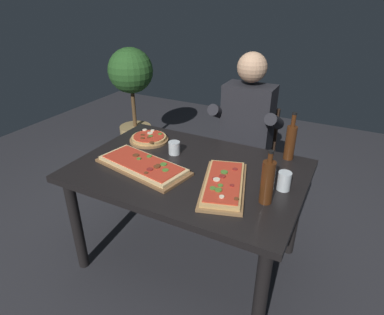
% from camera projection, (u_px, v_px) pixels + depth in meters
% --- Properties ---
extents(ground_plane, '(6.40, 6.40, 0.00)m').
position_uv_depth(ground_plane, '(189.00, 257.00, 2.37)').
color(ground_plane, '#2D2D33').
extents(dining_table, '(1.40, 0.96, 0.74)m').
position_uv_depth(dining_table, '(188.00, 181.00, 2.07)').
color(dining_table, black).
rests_on(dining_table, ground_plane).
extents(pizza_rectangular_front, '(0.64, 0.37, 0.05)m').
position_uv_depth(pizza_rectangular_front, '(143.00, 165.00, 2.02)').
color(pizza_rectangular_front, brown).
rests_on(pizza_rectangular_front, dining_table).
extents(pizza_rectangular_left, '(0.38, 0.57, 0.05)m').
position_uv_depth(pizza_rectangular_left, '(224.00, 184.00, 1.83)').
color(pizza_rectangular_left, olive).
rests_on(pizza_rectangular_left, dining_table).
extents(pizza_round_far, '(0.28, 0.28, 0.05)m').
position_uv_depth(pizza_round_far, '(149.00, 139.00, 2.38)').
color(pizza_round_far, olive).
rests_on(pizza_round_far, dining_table).
extents(wine_bottle_dark, '(0.07, 0.07, 0.32)m').
position_uv_depth(wine_bottle_dark, '(290.00, 141.00, 2.09)').
color(wine_bottle_dark, '#47230F').
rests_on(wine_bottle_dark, dining_table).
extents(oil_bottle_amber, '(0.07, 0.07, 0.30)m').
position_uv_depth(oil_bottle_amber, '(267.00, 182.00, 1.65)').
color(oil_bottle_amber, '#47230F').
rests_on(oil_bottle_amber, dining_table).
extents(tumbler_near_camera, '(0.07, 0.07, 0.11)m').
position_uv_depth(tumbler_near_camera, '(284.00, 182.00, 1.79)').
color(tumbler_near_camera, silver).
rests_on(tumbler_near_camera, dining_table).
extents(tumbler_far_side, '(0.08, 0.08, 0.09)m').
position_uv_depth(tumbler_far_side, '(174.00, 148.00, 2.18)').
color(tumbler_far_side, silver).
rests_on(tumbler_far_side, dining_table).
extents(diner_chair, '(0.44, 0.44, 0.87)m').
position_uv_depth(diner_chair, '(248.00, 153.00, 2.77)').
color(diner_chair, black).
rests_on(diner_chair, ground_plane).
extents(seated_diner, '(0.53, 0.41, 1.33)m').
position_uv_depth(seated_diner, '(245.00, 130.00, 2.56)').
color(seated_diner, '#23232D').
rests_on(seated_diner, ground_plane).
extents(potted_plant_corner, '(0.49, 0.49, 1.18)m').
position_uv_depth(potted_plant_corner, '(132.00, 88.00, 3.64)').
color(potted_plant_corner, tan).
rests_on(potted_plant_corner, ground_plane).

